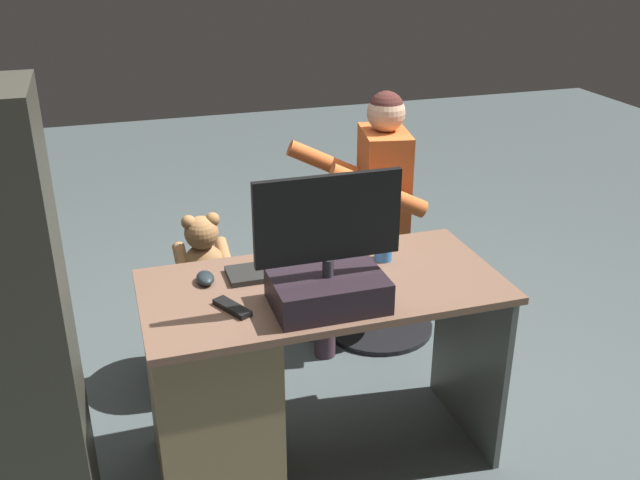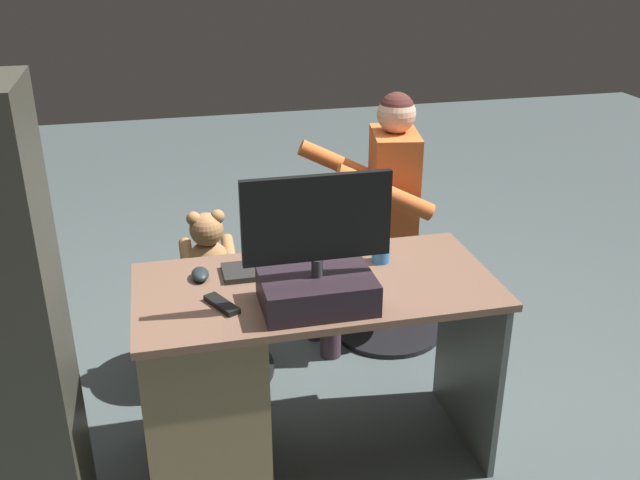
{
  "view_description": "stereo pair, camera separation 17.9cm",
  "coord_description": "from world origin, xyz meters",
  "px_view_note": "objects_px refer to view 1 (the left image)",
  "views": [
    {
      "loc": [
        0.66,
        2.4,
        1.87
      ],
      "look_at": [
        -0.09,
        0.03,
        0.76
      ],
      "focal_mm": 40.03,
      "sensor_mm": 36.0,
      "label": 1
    },
    {
      "loc": [
        0.48,
        2.45,
        1.87
      ],
      "look_at": [
        -0.09,
        0.03,
        0.76
      ],
      "focal_mm": 40.03,
      "sensor_mm": 36.0,
      "label": 2
    }
  ],
  "objects_px": {
    "keyboard": "(287,269)",
    "tv_remote": "(232,308)",
    "monitor": "(328,271)",
    "cup": "(383,249)",
    "desk": "(237,383)",
    "visitor_chair": "(380,282)",
    "person": "(368,202)",
    "office_chair_teddy": "(208,324)",
    "teddy_bear": "(203,254)",
    "computer_mouse": "(205,278)"
  },
  "relations": [
    {
      "from": "desk",
      "to": "computer_mouse",
      "type": "xyz_separation_m",
      "value": [
        0.07,
        -0.12,
        0.36
      ]
    },
    {
      "from": "tv_remote",
      "to": "office_chair_teddy",
      "type": "bearing_deg",
      "value": -118.11
    },
    {
      "from": "office_chair_teddy",
      "to": "computer_mouse",
      "type": "bearing_deg",
      "value": 83.07
    },
    {
      "from": "cup",
      "to": "keyboard",
      "type": "bearing_deg",
      "value": -1.89
    },
    {
      "from": "visitor_chair",
      "to": "person",
      "type": "relative_size",
      "value": 0.45
    },
    {
      "from": "keyboard",
      "to": "desk",
      "type": "bearing_deg",
      "value": 29.17
    },
    {
      "from": "keyboard",
      "to": "computer_mouse",
      "type": "bearing_deg",
      "value": -0.02
    },
    {
      "from": "desk",
      "to": "visitor_chair",
      "type": "relative_size",
      "value": 2.28
    },
    {
      "from": "keyboard",
      "to": "teddy_bear",
      "type": "distance_m",
      "value": 0.59
    },
    {
      "from": "person",
      "to": "keyboard",
      "type": "bearing_deg",
      "value": 49.89
    },
    {
      "from": "monitor",
      "to": "cup",
      "type": "bearing_deg",
      "value": -138.78
    },
    {
      "from": "keyboard",
      "to": "teddy_bear",
      "type": "bearing_deg",
      "value": -67.02
    },
    {
      "from": "computer_mouse",
      "to": "office_chair_teddy",
      "type": "relative_size",
      "value": 0.18
    },
    {
      "from": "computer_mouse",
      "to": "tv_remote",
      "type": "height_order",
      "value": "computer_mouse"
    },
    {
      "from": "office_chair_teddy",
      "to": "desk",
      "type": "bearing_deg",
      "value": 90.3
    },
    {
      "from": "tv_remote",
      "to": "teddy_bear",
      "type": "bearing_deg",
      "value": -118.1
    },
    {
      "from": "tv_remote",
      "to": "person",
      "type": "height_order",
      "value": "person"
    },
    {
      "from": "desk",
      "to": "cup",
      "type": "distance_m",
      "value": 0.71
    },
    {
      "from": "cup",
      "to": "tv_remote",
      "type": "height_order",
      "value": "cup"
    },
    {
      "from": "tv_remote",
      "to": "person",
      "type": "distance_m",
      "value": 1.19
    },
    {
      "from": "keyboard",
      "to": "office_chair_teddy",
      "type": "bearing_deg",
      "value": -66.55
    },
    {
      "from": "monitor",
      "to": "cup",
      "type": "xyz_separation_m",
      "value": [
        -0.3,
        -0.26,
        -0.08
      ]
    },
    {
      "from": "tv_remote",
      "to": "person",
      "type": "relative_size",
      "value": 0.13
    },
    {
      "from": "keyboard",
      "to": "cup",
      "type": "height_order",
      "value": "cup"
    },
    {
      "from": "monitor",
      "to": "person",
      "type": "xyz_separation_m",
      "value": [
        -0.5,
        -0.94,
        -0.17
      ]
    },
    {
      "from": "office_chair_teddy",
      "to": "teddy_bear",
      "type": "xyz_separation_m",
      "value": [
        -0.0,
        -0.01,
        0.33
      ]
    },
    {
      "from": "computer_mouse",
      "to": "cup",
      "type": "relative_size",
      "value": 1.09
    },
    {
      "from": "visitor_chair",
      "to": "teddy_bear",
      "type": "bearing_deg",
      "value": 10.22
    },
    {
      "from": "tv_remote",
      "to": "cup",
      "type": "bearing_deg",
      "value": 171.44
    },
    {
      "from": "cup",
      "to": "office_chair_teddy",
      "type": "height_order",
      "value": "cup"
    },
    {
      "from": "teddy_bear",
      "to": "person",
      "type": "xyz_separation_m",
      "value": [
        -0.79,
        -0.14,
        0.09
      ]
    },
    {
      "from": "keyboard",
      "to": "cup",
      "type": "distance_m",
      "value": 0.36
    },
    {
      "from": "desk",
      "to": "person",
      "type": "height_order",
      "value": "person"
    },
    {
      "from": "computer_mouse",
      "to": "teddy_bear",
      "type": "xyz_separation_m",
      "value": [
        -0.06,
        -0.53,
        -0.15
      ]
    },
    {
      "from": "keyboard",
      "to": "person",
      "type": "xyz_separation_m",
      "value": [
        -0.56,
        -0.67,
        -0.06
      ]
    },
    {
      "from": "desk",
      "to": "tv_remote",
      "type": "xyz_separation_m",
      "value": [
        0.02,
        0.09,
        0.35
      ]
    },
    {
      "from": "computer_mouse",
      "to": "keyboard",
      "type": "bearing_deg",
      "value": 179.98
    },
    {
      "from": "person",
      "to": "monitor",
      "type": "bearing_deg",
      "value": 62.0
    },
    {
      "from": "desk",
      "to": "tv_remote",
      "type": "distance_m",
      "value": 0.37
    },
    {
      "from": "teddy_bear",
      "to": "visitor_chair",
      "type": "xyz_separation_m",
      "value": [
        -0.87,
        -0.16,
        -0.35
      ]
    },
    {
      "from": "desk",
      "to": "cup",
      "type": "xyz_separation_m",
      "value": [
        -0.58,
        -0.11,
        0.39
      ]
    },
    {
      "from": "cup",
      "to": "person",
      "type": "distance_m",
      "value": 0.72
    },
    {
      "from": "computer_mouse",
      "to": "person",
      "type": "height_order",
      "value": "person"
    },
    {
      "from": "computer_mouse",
      "to": "office_chair_teddy",
      "type": "bearing_deg",
      "value": -96.93
    },
    {
      "from": "desk",
      "to": "cup",
      "type": "relative_size",
      "value": 14.0
    },
    {
      "from": "keyboard",
      "to": "computer_mouse",
      "type": "relative_size",
      "value": 4.38
    },
    {
      "from": "monitor",
      "to": "office_chair_teddy",
      "type": "height_order",
      "value": "monitor"
    },
    {
      "from": "teddy_bear",
      "to": "person",
      "type": "bearing_deg",
      "value": -169.86
    },
    {
      "from": "keyboard",
      "to": "tv_remote",
      "type": "distance_m",
      "value": 0.32
    },
    {
      "from": "visitor_chair",
      "to": "office_chair_teddy",
      "type": "bearing_deg",
      "value": 10.96
    }
  ]
}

